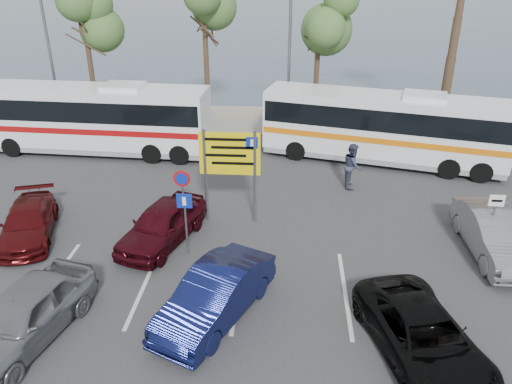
# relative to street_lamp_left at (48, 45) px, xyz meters

# --- Properties ---
(ground) EXTENTS (120.00, 120.00, 0.00)m
(ground) POSITION_rel_street_lamp_left_xyz_m (10.00, -13.52, -4.60)
(ground) COLOR #333336
(ground) RESTS_ON ground
(kerb_strip) EXTENTS (44.00, 2.40, 0.15)m
(kerb_strip) POSITION_rel_street_lamp_left_xyz_m (10.00, 0.48, -4.52)
(kerb_strip) COLOR gray
(kerb_strip) RESTS_ON ground
(seawall) EXTENTS (48.00, 0.80, 0.60)m
(seawall) POSITION_rel_street_lamp_left_xyz_m (10.00, 2.48, -4.30)
(seawall) COLOR gray
(seawall) RESTS_ON ground
(sea) EXTENTS (140.00, 140.00, 0.00)m
(sea) POSITION_rel_street_lamp_left_xyz_m (10.00, 46.48, -4.59)
(sea) COLOR #3B4D5F
(sea) RESTS_ON ground
(tree_left) EXTENTS (3.20, 3.20, 7.20)m
(tree_left) POSITION_rel_street_lamp_left_xyz_m (2.00, 0.48, 1.41)
(tree_left) COLOR #382619
(tree_left) RESTS_ON kerb_strip
(tree_mid) EXTENTS (3.20, 3.20, 8.00)m
(tree_mid) POSITION_rel_street_lamp_left_xyz_m (8.50, 0.48, 2.06)
(tree_mid) COLOR #382619
(tree_mid) RESTS_ON kerb_strip
(tree_right) EXTENTS (3.20, 3.20, 7.40)m
(tree_right) POSITION_rel_street_lamp_left_xyz_m (14.50, 0.48, 1.57)
(tree_right) COLOR #382619
(tree_right) RESTS_ON kerb_strip
(street_lamp_left) EXTENTS (0.45, 1.15, 8.01)m
(street_lamp_left) POSITION_rel_street_lamp_left_xyz_m (0.00, 0.00, 0.00)
(street_lamp_left) COLOR slate
(street_lamp_left) RESTS_ON kerb_strip
(street_lamp_right) EXTENTS (0.45, 1.15, 8.01)m
(street_lamp_right) POSITION_rel_street_lamp_left_xyz_m (13.00, 0.00, 0.00)
(street_lamp_right) COLOR slate
(street_lamp_right) RESTS_ON kerb_strip
(direction_sign) EXTENTS (2.20, 0.12, 3.60)m
(direction_sign) POSITION_rel_street_lamp_left_xyz_m (11.00, -10.32, -2.17)
(direction_sign) COLOR slate
(direction_sign) RESTS_ON ground
(sign_no_stop) EXTENTS (0.60, 0.08, 2.35)m
(sign_no_stop) POSITION_rel_street_lamp_left_xyz_m (9.40, -11.13, -3.02)
(sign_no_stop) COLOR slate
(sign_no_stop) RESTS_ON ground
(sign_parking) EXTENTS (0.50, 0.07, 2.25)m
(sign_parking) POSITION_rel_street_lamp_left_xyz_m (9.80, -12.73, -3.13)
(sign_parking) COLOR slate
(sign_parking) RESTS_ON ground
(sign_taxi) EXTENTS (0.50, 0.07, 2.20)m
(sign_taxi) POSITION_rel_street_lamp_left_xyz_m (19.80, -12.03, -3.18)
(sign_taxi) COLOR slate
(sign_taxi) RESTS_ON ground
(lane_markings) EXTENTS (12.02, 4.20, 0.01)m
(lane_markings) POSITION_rel_street_lamp_left_xyz_m (8.86, -14.52, -4.60)
(lane_markings) COLOR silver
(lane_markings) RESTS_ON ground
(coach_bus_left) EXTENTS (11.40, 3.03, 3.52)m
(coach_bus_left) POSITION_rel_street_lamp_left_xyz_m (3.50, -3.70, -2.97)
(coach_bus_left) COLOR white
(coach_bus_left) RESTS_ON ground
(coach_bus_right) EXTENTS (11.36, 5.06, 3.47)m
(coach_bus_right) POSITION_rel_street_lamp_left_xyz_m (17.50, -4.03, -2.99)
(coach_bus_right) COLOR white
(coach_bus_right) RESTS_ON ground
(car_silver_a) EXTENTS (2.80, 4.72, 1.51)m
(car_silver_a) POSITION_rel_street_lamp_left_xyz_m (6.40, -17.02, -3.85)
(car_silver_a) COLOR gray
(car_silver_a) RESTS_ON ground
(car_blue) EXTENTS (3.22, 4.63, 1.45)m
(car_blue) POSITION_rel_street_lamp_left_xyz_m (11.20, -15.83, -3.88)
(car_blue) COLOR #0F1546
(car_blue) RESTS_ON ground
(car_maroon) EXTENTS (2.77, 4.37, 1.18)m
(car_maroon) POSITION_rel_street_lamp_left_xyz_m (4.00, -12.02, -4.01)
(car_maroon) COLOR #510D0F
(car_maroon) RESTS_ON ground
(car_red) EXTENTS (2.88, 4.46, 1.41)m
(car_red) POSITION_rel_street_lamp_left_xyz_m (8.80, -12.02, -3.89)
(car_red) COLOR #400911
(car_red) RESTS_ON ground
(suv_black) EXTENTS (3.30, 5.04, 1.29)m
(suv_black) POSITION_rel_street_lamp_left_xyz_m (16.53, -17.02, -3.95)
(suv_black) COLOR black
(suv_black) RESTS_ON ground
(car_silver_b) EXTENTS (1.67, 4.51, 1.47)m
(car_silver_b) POSITION_rel_street_lamp_left_xyz_m (20.00, -12.02, -3.86)
(car_silver_b) COLOR gray
(car_silver_b) RESTS_ON ground
(pedestrian_far) EXTENTS (0.78, 0.98, 1.96)m
(pedestrian_far) POSITION_rel_street_lamp_left_xyz_m (15.82, -7.02, -3.62)
(pedestrian_far) COLOR #373B53
(pedestrian_far) RESTS_ON ground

